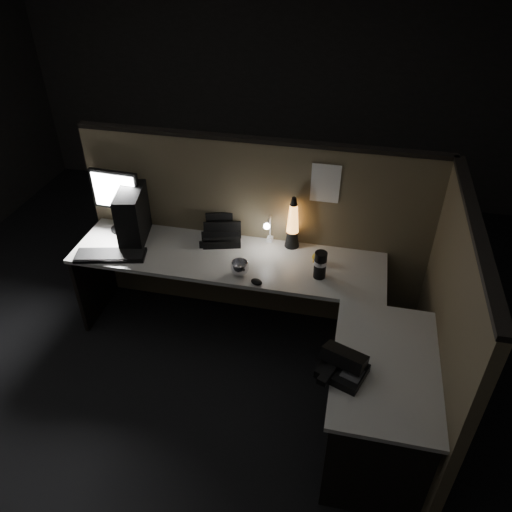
% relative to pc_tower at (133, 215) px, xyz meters
% --- Properties ---
extents(floor, '(6.00, 6.00, 0.00)m').
position_rel_pc_tower_xyz_m(floor, '(0.90, -0.69, -0.93)').
color(floor, black).
rests_on(floor, ground).
extents(room_shell, '(6.00, 6.00, 6.00)m').
position_rel_pc_tower_xyz_m(room_shell, '(0.90, -0.69, 0.69)').
color(room_shell, silver).
rests_on(room_shell, ground).
extents(partition_back, '(2.66, 0.06, 1.50)m').
position_rel_pc_tower_xyz_m(partition_back, '(0.90, 0.24, -0.18)').
color(partition_back, brown).
rests_on(partition_back, ground).
extents(partition_right, '(0.06, 1.66, 1.50)m').
position_rel_pc_tower_xyz_m(partition_right, '(2.23, -0.59, -0.18)').
color(partition_right, brown).
rests_on(partition_right, ground).
extents(desk, '(2.60, 1.60, 0.73)m').
position_rel_pc_tower_xyz_m(desk, '(1.08, -0.44, -0.35)').
color(desk, beige).
rests_on(desk, ground).
extents(pc_tower, '(0.25, 0.41, 0.41)m').
position_rel_pc_tower_xyz_m(pc_tower, '(0.00, 0.00, 0.00)').
color(pc_tower, black).
rests_on(pc_tower, desk).
extents(monitor, '(0.39, 0.17, 0.50)m').
position_rel_pc_tower_xyz_m(monitor, '(-0.16, 0.10, 0.10)').
color(monitor, black).
rests_on(monitor, desk).
extents(keyboard, '(0.53, 0.28, 0.02)m').
position_rel_pc_tower_xyz_m(keyboard, '(-0.08, -0.28, -0.19)').
color(keyboard, black).
rests_on(keyboard, desk).
extents(mouse, '(0.10, 0.09, 0.03)m').
position_rel_pc_tower_xyz_m(mouse, '(1.03, -0.35, -0.19)').
color(mouse, black).
rests_on(mouse, desk).
extents(clip_lamp, '(0.05, 0.19, 0.24)m').
position_rel_pc_tower_xyz_m(clip_lamp, '(1.02, 0.11, -0.06)').
color(clip_lamp, silver).
rests_on(clip_lamp, desk).
extents(organizer, '(0.34, 0.32, 0.22)m').
position_rel_pc_tower_xyz_m(organizer, '(0.66, 0.12, -0.15)').
color(organizer, black).
rests_on(organizer, desk).
extents(lava_lamp, '(0.11, 0.11, 0.42)m').
position_rel_pc_tower_xyz_m(lava_lamp, '(1.19, 0.15, -0.03)').
color(lava_lamp, black).
rests_on(lava_lamp, desk).
extents(travel_mug, '(0.09, 0.09, 0.20)m').
position_rel_pc_tower_xyz_m(travel_mug, '(1.44, -0.18, -0.10)').
color(travel_mug, black).
rests_on(travel_mug, desk).
extents(steel_mug, '(0.16, 0.16, 0.10)m').
position_rel_pc_tower_xyz_m(steel_mug, '(0.89, -0.27, -0.15)').
color(steel_mug, silver).
rests_on(steel_mug, desk).
extents(figurine, '(0.05, 0.05, 0.05)m').
position_rel_pc_tower_xyz_m(figurine, '(1.39, -0.02, -0.16)').
color(figurine, gold).
rests_on(figurine, desk).
extents(pinned_paper, '(0.20, 0.00, 0.29)m').
position_rel_pc_tower_xyz_m(pinned_paper, '(1.40, 0.20, 0.32)').
color(pinned_paper, white).
rests_on(pinned_paper, partition_back).
extents(desk_phone, '(0.30, 0.30, 0.15)m').
position_rel_pc_tower_xyz_m(desk_phone, '(1.66, -1.01, -0.15)').
color(desk_phone, black).
rests_on(desk_phone, desk).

